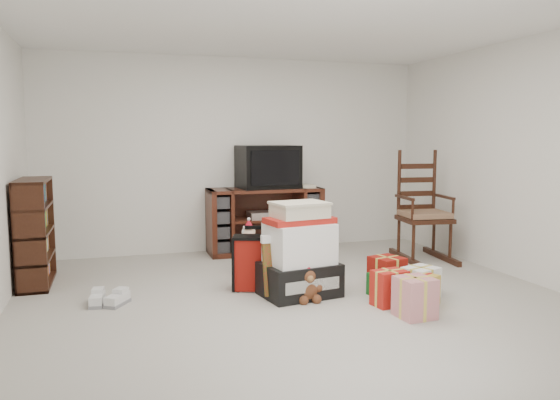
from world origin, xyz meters
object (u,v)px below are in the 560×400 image
Objects in this scene: tv_stand at (265,220)px; crt_television at (268,167)px; sneaker_pair at (107,300)px; rocking_chair at (421,221)px; santa_figurine at (305,257)px; teddy_bear at (307,286)px; bookshelf at (35,234)px; mrs_claus_figurine at (249,253)px; gift_pile at (299,256)px; red_suitcase at (255,263)px; gift_cluster at (403,287)px.

tv_stand is 0.69m from crt_television.
crt_television is at bearing 58.45° from sneaker_pair.
santa_figurine is (-1.69, -0.50, -0.24)m from rocking_chair.
bookshelf is at bearing 150.21° from teddy_bear.
rocking_chair is (4.35, -0.15, -0.04)m from bookshelf.
bookshelf is at bearing 173.25° from mrs_claus_figurine.
gift_pile is 0.98m from mrs_claus_figurine.
sneaker_pair is (-3.67, -0.81, -0.42)m from rocking_chair.
rocking_chair reaches higher than gift_pile.
crt_television is (0.26, 2.18, 0.97)m from teddy_bear.
rocking_chair is 1.59× the size of gift_pile.
bookshelf is 2.75m from santa_figurine.
teddy_bear is at bearing -100.78° from crt_television.
santa_figurine is 1.61× the size of sneaker_pair.
rocking_chair is 3.78m from sneaker_pair.
rocking_chair is at bearing 2.74° from mrs_claus_figurine.
red_suitcase is 1.65× the size of sneaker_pair.
bookshelf is 4.35m from rocking_chair.
teddy_bear is 0.52× the size of santa_figurine.
gift_pile is at bearing -26.33° from bookshelf.
tv_stand is 1.45m from santa_figurine.
crt_television is at bearing 63.62° from mrs_claus_figurine.
sneaker_pair is at bearing -154.38° from mrs_claus_figurine.
teddy_bear is at bearing -108.15° from santa_figurine.
bookshelf is at bearing 166.28° from santa_figurine.
bookshelf is 1.27m from sneaker_pair.
tv_stand is 2.43× the size of mrs_claus_figurine.
rocking_chair is 2.02m from crt_television.
bookshelf reaches higher than gift_pile.
red_suitcase is at bearing 128.79° from gift_pile.
santa_figurine is at bearing 40.08° from red_suitcase.
red_suitcase reaches higher than mrs_claus_figurine.
tv_stand is 2.20m from teddy_bear.
gift_pile is at bearing -101.65° from crt_television.
rocking_chair reaches higher than gift_cluster.
tv_stand reaches higher than gift_cluster.
gift_pile is at bearing -75.01° from mrs_claus_figurine.
tv_stand is 2.41× the size of santa_figurine.
red_suitcase is 1.03× the size of mrs_claus_figurine.
tv_stand reaches higher than teddy_bear.
rocking_chair reaches higher than crt_television.
teddy_bear reaches higher than sneaker_pair.
crt_television is (0.62, 1.68, 0.83)m from red_suitcase.
bookshelf is 1.37× the size of crt_television.
gift_pile is at bearing -23.10° from red_suitcase.
gift_pile is 0.82× the size of gift_cluster.
crt_television reaches higher than mrs_claus_figurine.
sneaker_pair is at bearing 166.38° from teddy_bear.
tv_stand is 1.96m from rocking_chair.
mrs_claus_figurine reaches higher than teddy_bear.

